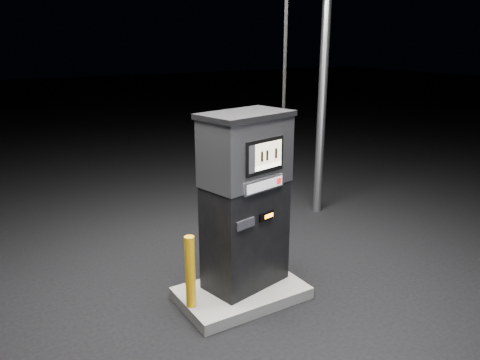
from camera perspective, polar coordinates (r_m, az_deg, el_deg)
ground at (r=6.31m, az=0.17°, el=-14.19°), size 80.00×80.00×0.00m
pump_island at (r=6.27m, az=0.17°, el=-13.60°), size 1.60×1.00×0.15m
fuel_dispenser at (r=5.89m, az=0.72°, el=-2.39°), size 1.31×0.89×4.70m
bollard_left at (r=5.67m, az=-6.08°, el=-11.08°), size 0.15×0.15×0.91m
bollard_right at (r=6.53m, az=4.80°, el=-6.63°), size 0.14×0.14×1.02m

